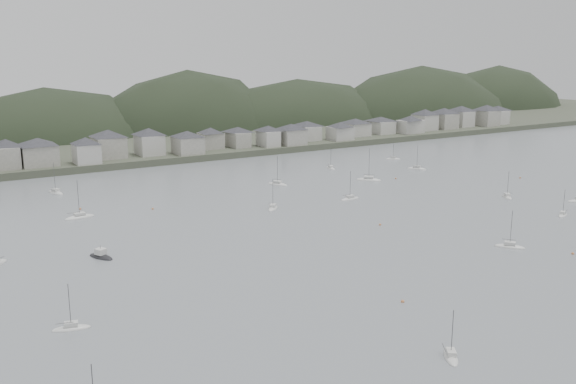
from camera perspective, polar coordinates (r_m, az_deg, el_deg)
ground at (r=139.09m, az=16.61°, el=-8.22°), size 900.00×900.00×0.00m
far_shore_land at (r=395.59m, az=-17.04°, el=5.34°), size 900.00×250.00×3.00m
forested_ridge at (r=374.20m, az=-15.18°, el=3.08°), size 851.55×103.94×102.57m
waterfront_town at (r=309.81m, az=-2.56°, el=5.32°), size 451.48×28.46×12.92m
sailboat_lead at (r=210.22m, az=5.66°, el=-0.63°), size 7.73×2.95×10.39m
moored_fleet at (r=177.13m, az=-3.07°, el=-3.12°), size 227.61×166.72×13.25m
motor_launch_far at (r=157.54m, az=-16.66°, el=-5.64°), size 5.64×8.05×3.82m
mooring_buoys at (r=180.08m, az=3.79°, el=-2.87°), size 195.28×110.09×0.70m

